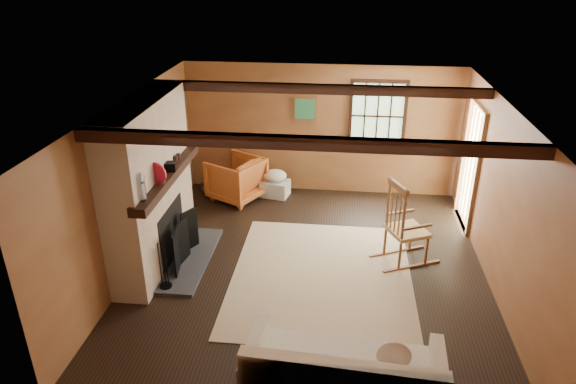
# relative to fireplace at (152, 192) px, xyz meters

# --- Properties ---
(ground) EXTENTS (5.50, 5.50, 0.00)m
(ground) POSITION_rel_fireplace_xyz_m (2.23, 0.00, -1.10)
(ground) COLOR black
(ground) RESTS_ON ground
(room_envelope) EXTENTS (5.02, 5.52, 2.44)m
(room_envelope) POSITION_rel_fireplace_xyz_m (2.45, 0.26, 0.53)
(room_envelope) COLOR brown
(room_envelope) RESTS_ON ground
(fireplace) EXTENTS (1.02, 2.30, 2.40)m
(fireplace) POSITION_rel_fireplace_xyz_m (0.00, 0.00, 0.00)
(fireplace) COLOR #AD6B43
(fireplace) RESTS_ON ground
(rug) EXTENTS (2.50, 3.00, 0.01)m
(rug) POSITION_rel_fireplace_xyz_m (2.43, -0.20, -1.10)
(rug) COLOR #D2B48C
(rug) RESTS_ON ground
(rocking_chair) EXTENTS (1.04, 0.83, 1.28)m
(rocking_chair) POSITION_rel_fireplace_xyz_m (3.58, 0.36, -0.56)
(rocking_chair) COLOR tan
(rocking_chair) RESTS_ON ground
(sofa) EXTENTS (2.01, 0.99, 0.79)m
(sofa) POSITION_rel_fireplace_xyz_m (2.75, -2.40, -0.82)
(sofa) COLOR beige
(sofa) RESTS_ON ground
(firewood_pile) EXTENTS (0.75, 0.14, 0.27)m
(firewood_pile) POSITION_rel_fireplace_xyz_m (0.38, 2.39, -0.97)
(firewood_pile) COLOR brown
(firewood_pile) RESTS_ON ground
(laundry_basket) EXTENTS (0.56, 0.47, 0.30)m
(laundry_basket) POSITION_rel_fireplace_xyz_m (1.41, 2.39, -0.95)
(laundry_basket) COLOR silver
(laundry_basket) RESTS_ON ground
(basket_pillow) EXTENTS (0.49, 0.42, 0.22)m
(basket_pillow) POSITION_rel_fireplace_xyz_m (1.41, 2.39, -0.70)
(basket_pillow) COLOR beige
(basket_pillow) RESTS_ON laundry_basket
(armchair) EXTENTS (1.17, 1.16, 0.79)m
(armchair) POSITION_rel_fireplace_xyz_m (0.72, 2.19, -0.71)
(armchair) COLOR #BF6026
(armchair) RESTS_ON ground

